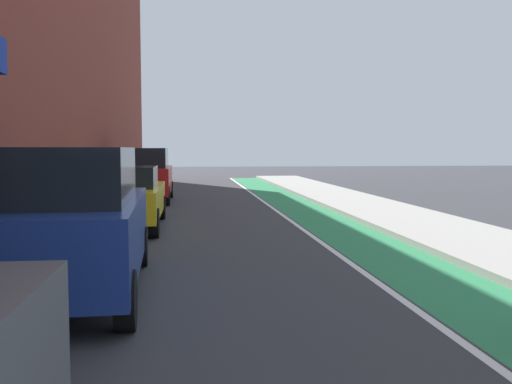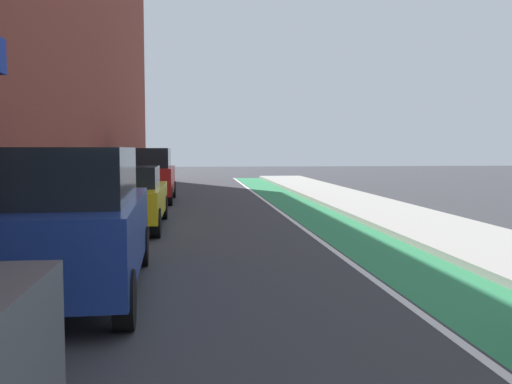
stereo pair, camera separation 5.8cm
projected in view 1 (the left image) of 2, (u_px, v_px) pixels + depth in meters
name	position (u px, v px, depth m)	size (l,w,h in m)	color
ground_plane	(225.00, 227.00, 14.21)	(94.67, 94.67, 0.00)	#38383D
bike_lane_paint	(316.00, 216.00, 16.51)	(1.60, 43.03, 0.00)	#2D8451
lane_divider_stripe	(285.00, 217.00, 16.40)	(0.12, 43.03, 0.00)	white
sidewalk_right	(388.00, 213.00, 16.76)	(2.74, 43.03, 0.14)	#A8A59E
parked_suv_blue	(66.00, 220.00, 7.57)	(2.14, 4.59, 1.98)	navy
parked_sedan_yellow_cab	(122.00, 197.00, 13.97)	(1.96, 4.46, 1.53)	yellow
parked_suv_red	(144.00, 174.00, 20.92)	(2.00, 4.25, 1.98)	red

